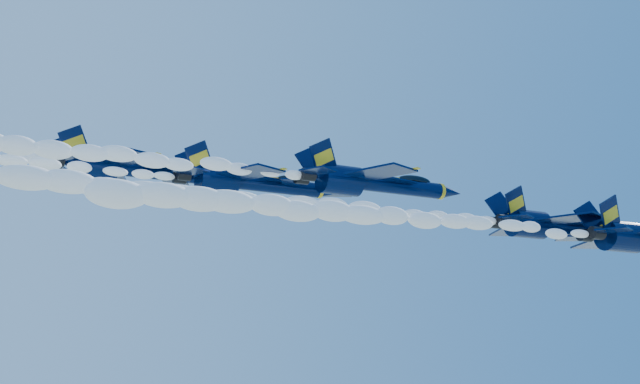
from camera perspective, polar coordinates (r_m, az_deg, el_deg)
name	(u,v)px	position (r m, az deg, el deg)	size (l,w,h in m)	color
smoke_trail_jet_lead	(376,215)	(63.19, 4.02, -1.67)	(44.88, 2.10, 1.89)	white
jet_second	(555,226)	(84.72, 16.36, -2.31)	(18.18, 14.91, 6.76)	#000C30
smoke_trail_jet_second	(284,202)	(67.68, -2.55, -0.72)	(44.88, 2.03, 1.82)	white
jet_third	(373,183)	(83.36, 3.80, 0.66)	(19.85, 16.28, 7.38)	#000C30
smoke_trail_jet_third	(66,151)	(72.71, -17.59, 2.83)	(44.88, 2.21, 1.99)	white
jet_fourth	(251,182)	(82.54, -4.92, 0.69)	(18.51, 15.19, 6.88)	#000C30
jet_fifth	(133,169)	(86.96, -13.17, 1.64)	(19.53, 16.02, 7.26)	#000C30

